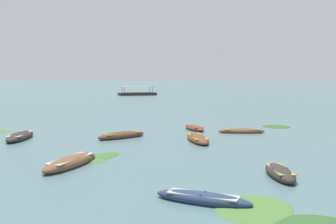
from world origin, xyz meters
The scene contains 16 objects.
ground_plane centered at (0.00, 1500.00, 0.00)m, with size 6000.00×6000.00×0.00m, color slate.
mountain_2 centered at (-644.18, 2316.91, 196.76)m, with size 1161.56×1161.56×393.51m, color slate.
mountain_3 centered at (-40.42, 2009.78, 289.23)m, with size 1955.13×1955.13×578.46m, color slate.
rowboat_0 centered at (-2.61, 22.28, 0.18)m, with size 3.92×3.12×0.59m.
rowboat_1 centered at (2.57, 20.13, 0.18)m, with size 1.28×4.32×0.57m.
rowboat_3 centered at (-9.80, 22.63, 0.20)m, with size 1.61×4.48×0.65m.
rowboat_5 centered at (3.48, 25.80, 0.16)m, with size 1.64×3.24×0.52m.
rowboat_6 centered at (4.22, 10.34, 0.18)m, with size 1.33×3.19×0.57m.
rowboat_8 centered at (0.11, 7.37, 0.15)m, with size 3.43×2.51×0.47m.
rowboat_9 centered at (-5.15, 13.61, 0.20)m, with size 2.91×4.33×0.62m.
rowboat_10 centered at (6.88, 23.70, 0.15)m, with size 3.81×1.54×0.47m.
ferry_1 centered at (1.85, 94.21, 0.45)m, with size 10.27×5.52×2.54m.
weed_patch_0 centered at (-3.59, 15.80, 0.00)m, with size 1.32×2.41×0.14m, color #38662D.
weed_patch_1 centered at (11.22, 27.02, 0.00)m, with size 2.45×2.76×0.14m, color #2D5628.
weed_patch_2 centered at (-4.55, 15.02, 0.00)m, with size 1.29×2.60×0.14m, color #477033.
weed_patch_4 centered at (1.66, 6.54, 0.00)m, with size 3.00×2.48×0.14m, color #477033.
Camera 1 is at (-2.71, -5.16, 4.28)m, focal length 40.42 mm.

